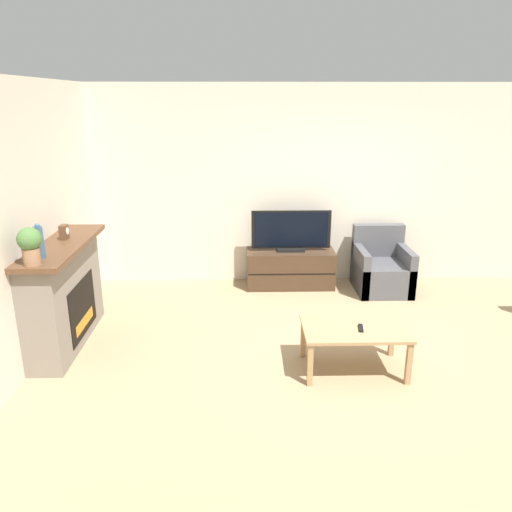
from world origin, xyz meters
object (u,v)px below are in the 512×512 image
remote (361,328)px  fireplace (64,293)px  potted_plant (30,244)px  mantel_clock (64,232)px  tv (291,232)px  mantel_vase_left (39,242)px  coffee_table (354,333)px  armchair (381,270)px  tv_stand (290,268)px

remote → fireplace: bearing=176.0°
potted_plant → fireplace: bearing=91.4°
mantel_clock → remote: 3.15m
potted_plant → tv: bearing=42.4°
mantel_vase_left → potted_plant: 0.20m
tv → coffee_table: 2.32m
mantel_clock → armchair: mantel_clock is taller
mantel_vase_left → tv: (2.50, 2.09, -0.49)m
fireplace → mantel_clock: size_ratio=10.53×
potted_plant → remote: (2.95, -0.00, -0.84)m
potted_plant → coffee_table: potted_plant is taller
mantel_clock → potted_plant: (-0.00, -0.83, 0.12)m
mantel_clock → coffee_table: size_ratio=0.15×
tv_stand → fireplace: bearing=-147.3°
coffee_table → fireplace: bearing=167.6°
tv_stand → coffee_table: size_ratio=1.22×
tv_stand → mantel_vase_left: bearing=-140.1°
tv_stand → tv: 0.52m
mantel_vase_left → armchair: 4.30m
fireplace → remote: (2.97, -0.68, -0.11)m
armchair → remote: bearing=-110.0°
potted_plant → armchair: 4.40m
fireplace → tv_stand: bearing=32.7°
fireplace → mantel_vase_left: size_ratio=4.86×
fireplace → coffee_table: bearing=-12.4°
potted_plant → armchair: (3.72, 2.12, -1.02)m
mantel_clock → remote: size_ratio=0.97×
armchair → mantel_clock: bearing=-160.8°
mantel_clock → potted_plant: potted_plant is taller
potted_plant → armchair: potted_plant is taller
armchair → remote: 2.27m
mantel_clock → tv_stand: size_ratio=0.13×
armchair → coffee_table: bearing=-111.5°
armchair → mantel_vase_left: bearing=-152.7°
fireplace → armchair: size_ratio=1.87×
remote → tv_stand: bearing=109.8°
fireplace → armchair: fireplace is taller
armchair → tv_stand: bearing=172.3°
mantel_clock → coffee_table: 3.11m
coffee_table → remote: remote is taller
coffee_table → remote: size_ratio=6.34×
tv → coffee_table: size_ratio=1.09×
potted_plant → tv: potted_plant is taller
remote → mantel_clock: bearing=173.0°
potted_plant → tv_stand: (2.50, 2.29, -1.04)m
armchair → coffee_table: (-0.82, -2.09, 0.11)m
mantel_vase_left → tv: mantel_vase_left is taller
fireplace → mantel_vase_left: bearing=-88.0°
remote → potted_plant: bearing=-171.3°
mantel_clock → fireplace: bearing=-96.4°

